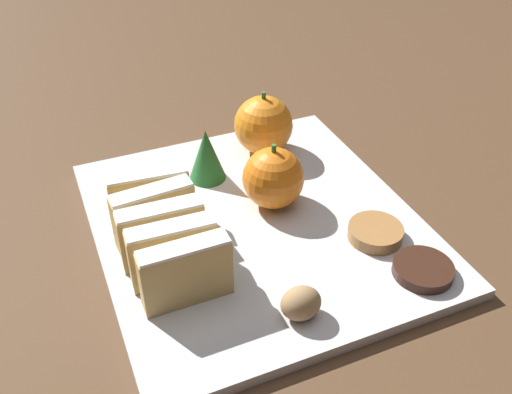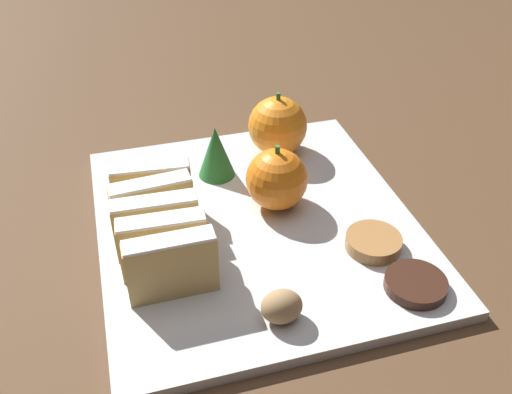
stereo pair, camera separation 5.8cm
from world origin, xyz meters
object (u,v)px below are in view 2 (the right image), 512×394
(walnut, at_px, (282,306))
(chocolate_cookie, at_px, (416,284))
(orange_far, at_px, (278,126))
(orange_near, at_px, (277,179))

(walnut, relative_size, chocolate_cookie, 0.64)
(orange_far, relative_size, walnut, 2.18)
(orange_far, bearing_deg, chocolate_cookie, -78.70)
(orange_near, height_order, walnut, orange_near)
(orange_far, xyz_separation_m, walnut, (-0.08, -0.26, -0.02))
(orange_near, bearing_deg, orange_far, 72.05)
(orange_near, height_order, chocolate_cookie, orange_near)
(orange_near, xyz_separation_m, orange_far, (0.03, 0.10, 0.00))
(orange_far, height_order, chocolate_cookie, orange_far)
(orange_far, bearing_deg, orange_near, -107.95)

